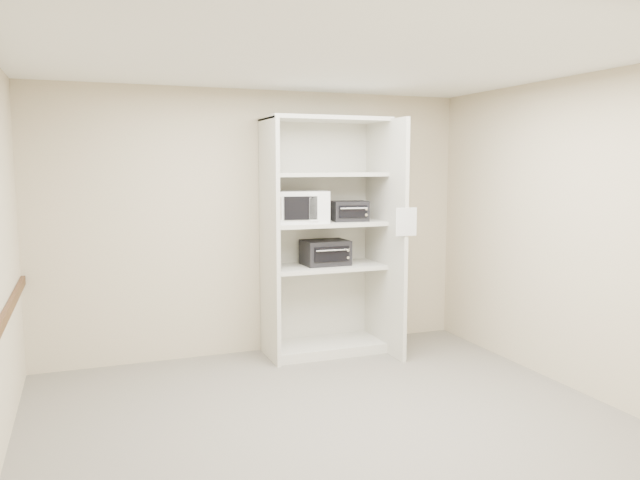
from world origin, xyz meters
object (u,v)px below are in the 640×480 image
object	(u,v)px
shelving_unit	(329,244)
toaster_oven_lower	(325,252)
microwave	(300,207)
toaster_oven_upper	(349,211)

from	to	relation	value
shelving_unit	toaster_oven_lower	size ratio (longest dim) A/B	5.29
microwave	toaster_oven_lower	size ratio (longest dim) A/B	1.16
toaster_oven_lower	toaster_oven_upper	bearing A→B (deg)	-13.37
microwave	toaster_oven_upper	distance (m)	0.54
shelving_unit	toaster_oven_upper	world-z (taller)	shelving_unit
shelving_unit	toaster_oven_lower	distance (m)	0.09
shelving_unit	toaster_oven_upper	xyz separation A→B (m)	(0.21, -0.04, 0.34)
shelving_unit	microwave	bearing A→B (deg)	-177.18
microwave	toaster_oven_lower	bearing A→B (deg)	14.41
microwave	toaster_oven_upper	bearing A→B (deg)	5.38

